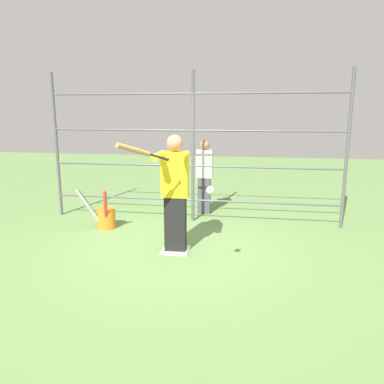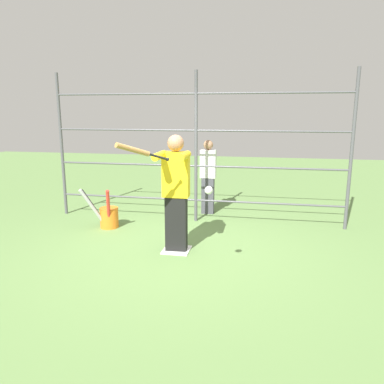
{
  "view_description": "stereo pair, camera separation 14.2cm",
  "coord_description": "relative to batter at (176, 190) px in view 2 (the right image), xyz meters",
  "views": [
    {
      "loc": [
        -1.12,
        5.24,
        2.08
      ],
      "look_at": [
        -0.31,
        0.39,
        1.01
      ],
      "focal_mm": 35.0,
      "sensor_mm": 36.0,
      "label": 1
    },
    {
      "loc": [
        -1.26,
        5.21,
        2.08
      ],
      "look_at": [
        -0.31,
        0.39,
        1.01
      ],
      "focal_mm": 35.0,
      "sensor_mm": 36.0,
      "label": 2
    }
  ],
  "objects": [
    {
      "name": "baseball_bat_swinging",
      "position": [
        0.28,
        0.83,
        0.65
      ],
      "size": [
        0.51,
        0.67,
        0.29
      ],
      "color": "black"
    },
    {
      "name": "softball_in_flight",
      "position": [
        -0.63,
        0.96,
        0.22
      ],
      "size": [
        0.1,
        0.1,
        0.1
      ],
      "color": "white"
    },
    {
      "name": "batter",
      "position": [
        0.0,
        0.0,
        0.0
      ],
      "size": [
        0.45,
        0.59,
        1.74
      ],
      "color": "black",
      "rests_on": "ground"
    },
    {
      "name": "bat_bucket",
      "position": [
        1.49,
        -0.88,
        -0.72
      ],
      "size": [
        0.66,
        0.56,
        0.77
      ],
      "color": "orange",
      "rests_on": "ground"
    },
    {
      "name": "ground_plane",
      "position": [
        0.0,
        -0.02,
        -0.94
      ],
      "size": [
        24.0,
        24.0,
        0.0
      ],
      "primitive_type": "plane",
      "color": "#608447"
    },
    {
      "name": "fence_backstop",
      "position": [
        0.0,
        -1.62,
        0.45
      ],
      "size": [
        5.49,
        0.06,
        2.79
      ],
      "color": "#4C4C51",
      "rests_on": "ground"
    },
    {
      "name": "home_plate",
      "position": [
        0.0,
        -0.02,
        -0.93
      ],
      "size": [
        0.4,
        0.4,
        0.02
      ],
      "color": "white",
      "rests_on": "ground"
    },
    {
      "name": "bystander_behind_fence",
      "position": [
        -0.14,
        -2.2,
        -0.16
      ],
      "size": [
        0.31,
        0.19,
        1.5
      ],
      "color": "#3F3F47",
      "rests_on": "ground"
    }
  ]
}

